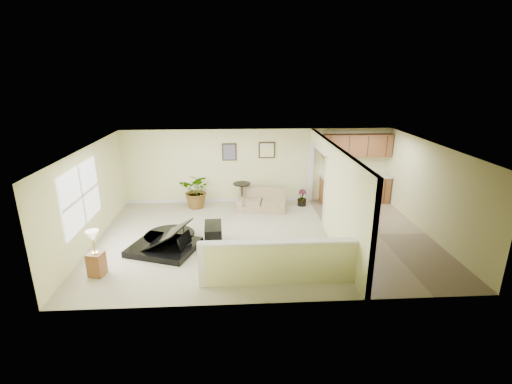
{
  "coord_description": "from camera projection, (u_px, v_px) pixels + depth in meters",
  "views": [
    {
      "loc": [
        -0.77,
        -9.16,
        4.3
      ],
      "look_at": [
        -0.21,
        0.4,
        1.17
      ],
      "focal_mm": 26.0,
      "sensor_mm": 36.0,
      "label": 1
    }
  ],
  "objects": [
    {
      "name": "back_wall",
      "position": [
        258.0,
        166.0,
        12.53
      ],
      "size": [
        9.0,
        0.04,
        2.5
      ],
      "primitive_type": "cube",
      "color": "beige",
      "rests_on": "floor"
    },
    {
      "name": "small_plant",
      "position": [
        302.0,
        199.0,
        12.4
      ],
      "size": [
        0.35,
        0.35,
        0.56
      ],
      "color": "black",
      "rests_on": "floor"
    },
    {
      "name": "pony_half_wall",
      "position": [
        277.0,
        262.0,
        7.73
      ],
      "size": [
        3.42,
        0.22,
        1.0
      ],
      "color": "beige",
      "rests_on": "floor"
    },
    {
      "name": "piano_bench",
      "position": [
        213.0,
        235.0,
        9.54
      ],
      "size": [
        0.47,
        0.87,
        0.56
      ],
      "primitive_type": "cube",
      "rotation": [
        0.0,
        0.0,
        0.05
      ],
      "color": "black",
      "rests_on": "floor"
    },
    {
      "name": "piano",
      "position": [
        162.0,
        225.0,
        9.3
      ],
      "size": [
        2.16,
        2.14,
        1.47
      ],
      "rotation": [
        0.0,
        0.0,
        -0.34
      ],
      "color": "black",
      "rests_on": "floor"
    },
    {
      "name": "wall_art_left",
      "position": [
        229.0,
        152.0,
        12.29
      ],
      "size": [
        0.48,
        0.04,
        0.58
      ],
      "color": "#312211",
      "rests_on": "back_wall"
    },
    {
      "name": "floor",
      "position": [
        265.0,
        237.0,
        10.07
      ],
      "size": [
        9.0,
        9.0,
        0.0
      ],
      "primitive_type": "plane",
      "color": "#B5AB8D",
      "rests_on": "ground"
    },
    {
      "name": "right_wall",
      "position": [
        432.0,
        191.0,
        9.93
      ],
      "size": [
        0.04,
        6.0,
        2.5
      ],
      "primitive_type": "cube",
      "color": "beige",
      "rests_on": "floor"
    },
    {
      "name": "loveseat",
      "position": [
        262.0,
        199.0,
        12.06
      ],
      "size": [
        1.68,
        1.11,
        0.88
      ],
      "rotation": [
        0.0,
        0.0,
        -0.17
      ],
      "color": "tan",
      "rests_on": "floor"
    },
    {
      "name": "lamp_stand",
      "position": [
        96.0,
        257.0,
        8.07
      ],
      "size": [
        0.38,
        0.38,
        1.06
      ],
      "color": "brown",
      "rests_on": "floor"
    },
    {
      "name": "left_window",
      "position": [
        81.0,
        196.0,
        8.89
      ],
      "size": [
        0.05,
        2.15,
        1.45
      ],
      "primitive_type": "cube",
      "color": "white",
      "rests_on": "left_wall"
    },
    {
      "name": "ceiling",
      "position": [
        265.0,
        147.0,
        9.29
      ],
      "size": [
        9.0,
        6.0,
        0.04
      ],
      "primitive_type": "cube",
      "color": "silver",
      "rests_on": "back_wall"
    },
    {
      "name": "wall_mirror",
      "position": [
        267.0,
        150.0,
        12.35
      ],
      "size": [
        0.55,
        0.04,
        0.55
      ],
      "color": "#312211",
      "rests_on": "back_wall"
    },
    {
      "name": "left_wall",
      "position": [
        89.0,
        197.0,
        9.43
      ],
      "size": [
        0.04,
        6.0,
        2.5
      ],
      "primitive_type": "cube",
      "color": "beige",
      "rests_on": "floor"
    },
    {
      "name": "kitchen_vinyl",
      "position": [
        378.0,
        234.0,
        10.24
      ],
      "size": [
        2.7,
        6.0,
        0.01
      ],
      "primitive_type": "cube",
      "color": "gray",
      "rests_on": "floor"
    },
    {
      "name": "front_wall",
      "position": [
        278.0,
        245.0,
        6.83
      ],
      "size": [
        9.0,
        0.04,
        2.5
      ],
      "primitive_type": "cube",
      "color": "beige",
      "rests_on": "floor"
    },
    {
      "name": "palm_plant",
      "position": [
        197.0,
        191.0,
        12.13
      ],
      "size": [
        1.25,
        1.15,
        1.17
      ],
      "color": "black",
      "rests_on": "floor"
    },
    {
      "name": "accent_table",
      "position": [
        242.0,
        192.0,
        12.15
      ],
      "size": [
        0.57,
        0.57,
        0.83
      ],
      "color": "black",
      "rests_on": "floor"
    },
    {
      "name": "interior_partition",
      "position": [
        330.0,
        191.0,
        10.03
      ],
      "size": [
        0.18,
        5.99,
        2.5
      ],
      "color": "beige",
      "rests_on": "floor"
    },
    {
      "name": "kitchen_cabinets",
      "position": [
        352.0,
        177.0,
        12.57
      ],
      "size": [
        2.36,
        0.65,
        2.33
      ],
      "color": "brown",
      "rests_on": "floor"
    }
  ]
}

